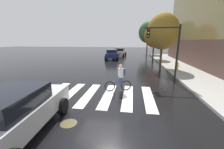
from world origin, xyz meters
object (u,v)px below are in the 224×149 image
sedan_mid (112,54)px  street_tree_near (163,31)px  street_tree_mid (154,36)px  street_tree_far (148,32)px  fire_hydrant (177,66)px  sedan_near (14,113)px  cyclist (120,78)px  sedan_far (120,52)px  traffic_light_near (166,44)px  manhole_cover (69,123)px

sedan_mid → street_tree_near: 10.52m
street_tree_mid → street_tree_far: 9.00m
street_tree_near → street_tree_mid: bearing=88.4°
fire_hydrant → sedan_near: bearing=-126.2°
fire_hydrant → street_tree_near: bearing=143.2°
cyclist → street_tree_mid: bearing=75.5°
street_tree_far → cyclist: bearing=-99.0°
cyclist → fire_hydrant: size_ratio=2.17×
fire_hydrant → street_tree_near: street_tree_near is taller
cyclist → sedan_far: bearing=95.4°
sedan_near → sedan_far: size_ratio=0.97×
sedan_far → street_tree_far: street_tree_far is taller
sedan_mid → sedan_near: bearing=-90.8°
cyclist → traffic_light_near: size_ratio=0.40×
traffic_light_near → fire_hydrant: traffic_light_near is taller
sedan_near → sedan_far: (1.20, 24.46, 0.02)m
manhole_cover → street_tree_far: size_ratio=0.09×
street_tree_mid → street_tree_far: (-0.19, 8.93, 1.08)m
fire_hydrant → street_tree_far: bearing=94.7°
sedan_near → sedan_mid: size_ratio=0.98×
sedan_far → cyclist: bearing=-84.6°
street_tree_mid → street_tree_far: bearing=91.2°
manhole_cover → sedan_mid: size_ratio=0.13×
sedan_far → street_tree_mid: bearing=-33.8°
cyclist → street_tree_near: bearing=64.0°
manhole_cover → street_tree_mid: (5.71, 19.63, 3.76)m
street_tree_mid → street_tree_far: street_tree_far is taller
fire_hydrant → street_tree_far: street_tree_far is taller
sedan_mid → street_tree_far: street_tree_far is taller
street_tree_near → street_tree_mid: (0.22, 7.82, -0.28)m
street_tree_mid → sedan_mid: bearing=-177.3°
manhole_cover → street_tree_far: bearing=79.1°
sedan_near → cyclist: cyclist is taller
sedan_near → street_tree_far: size_ratio=0.66×
sedan_near → street_tree_near: street_tree_near is taller
traffic_light_near → street_tree_mid: 13.33m
sedan_mid → traffic_light_near: 14.37m
sedan_mid → street_tree_far: (6.68, 9.25, 4.00)m
sedan_near → cyclist: size_ratio=2.79×
cyclist → sedan_mid: bearing=100.2°
sedan_mid → fire_hydrant: 11.88m
street_tree_near → cyclist: bearing=-116.0°
fire_hydrant → street_tree_far: (-1.48, 17.88, 4.31)m
manhole_cover → cyclist: (1.62, 3.87, 0.84)m
street_tree_mid → street_tree_far: size_ratio=0.78×
cyclist → street_tree_far: (3.90, 24.69, 3.99)m
manhole_cover → sedan_far: size_ratio=0.13×
sedan_near → sedan_mid: bearing=89.2°
sedan_near → sedan_far: 24.49m
sedan_mid → street_tree_mid: size_ratio=0.87×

